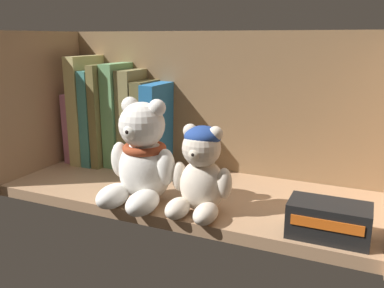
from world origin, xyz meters
TOP-DOWN VIEW (x-y plane):
  - shelf_board at (0.00, 0.00)cm, footprint 67.46×26.12cm
  - shelf_back_panel at (0.00, 13.66)cm, footprint 69.86×1.20cm
  - shelf_side_panel_left at (-34.53, 0.00)cm, footprint 1.60×28.52cm
  - book_0 at (-31.09, 9.76)cm, footprint 2.27×12.53cm
  - book_1 at (-28.32, 9.76)cm, footprint 2.85×14.71cm
  - book_2 at (-25.56, 9.76)cm, footprint 2.46×14.43cm
  - book_3 at (-23.28, 9.76)cm, footprint 1.87×14.21cm
  - book_4 at (-20.66, 9.76)cm, footprint 2.96×11.06cm
  - book_5 at (-17.30, 9.76)cm, footprint 3.35×9.57cm
  - book_6 at (-14.02, 9.76)cm, footprint 2.80×9.30cm
  - book_7 at (-10.89, 9.76)cm, footprint 3.52×12.37cm
  - teddy_bear_larger at (-4.55, -8.55)cm, footprint 13.19×13.46cm
  - teddy_bear_smaller at (6.27, -8.47)cm, footprint 10.43×10.55cm
  - small_product_box at (26.20, -9.06)cm, footprint 11.24×6.29cm

SIDE VIEW (x-z plane):
  - shelf_board at x=0.00cm, z-range 0.00..2.00cm
  - small_product_box at x=26.20cm, z-range 2.00..7.12cm
  - teddy_bear_smaller at x=6.27cm, z-range 1.63..16.01cm
  - teddy_bear_larger at x=-4.55cm, z-range 0.68..18.67cm
  - book_0 at x=-31.09cm, z-range 2.00..17.52cm
  - book_7 at x=-10.89cm, z-range 1.96..20.51cm
  - book_6 at x=-14.02cm, z-range 2.00..20.78cm
  - book_2 at x=-25.56cm, z-range 1.99..22.86cm
  - book_5 at x=-17.30cm, z-range 2.00..23.00cm
  - book_3 at x=-23.28cm, z-range 2.00..24.10cm
  - book_4 at x=-20.66cm, z-range 2.00..24.31cm
  - book_1 at x=-28.32cm, z-range 2.00..25.75cm
  - shelf_back_panel at x=0.00cm, z-range 0.00..30.92cm
  - shelf_side_panel_left at x=-34.53cm, z-range 0.00..30.92cm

